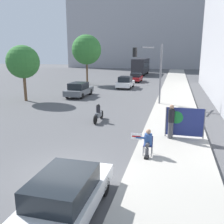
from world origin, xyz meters
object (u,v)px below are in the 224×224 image
(street_tree_near_curb, at_px, (23,62))
(car_on_road_nearest, at_px, (79,90))
(seated_protester, at_px, (147,142))
(protest_banner, at_px, (184,122))
(parked_car_curbside, at_px, (65,195))
(street_tree_midblock, at_px, (87,50))
(city_bus_on_road, at_px, (141,66))
(motorcycle_on_road, at_px, (98,114))
(traffic_light_pole, at_px, (150,63))
(car_on_road_distant, at_px, (136,77))
(car_on_road_midblock, at_px, (125,82))
(jogger_on_sidewalk, at_px, (171,121))

(street_tree_near_curb, bearing_deg, car_on_road_nearest, 40.10)
(car_on_road_nearest, bearing_deg, seated_protester, -57.93)
(street_tree_near_curb, bearing_deg, protest_banner, -28.09)
(protest_banner, relative_size, parked_car_curbside, 0.49)
(seated_protester, distance_m, car_on_road_nearest, 16.90)
(protest_banner, relative_size, street_tree_midblock, 0.29)
(city_bus_on_road, height_order, motorcycle_on_road, city_bus_on_road)
(traffic_light_pole, height_order, car_on_road_nearest, traffic_light_pole)
(traffic_light_pole, height_order, motorcycle_on_road, traffic_light_pole)
(car_on_road_distant, bearing_deg, seated_protester, -80.02)
(protest_banner, distance_m, car_on_road_midblock, 20.31)
(city_bus_on_road, xyz_separation_m, motorcycle_on_road, (2.17, -36.73, -1.36))
(car_on_road_midblock, xyz_separation_m, city_bus_on_road, (-0.77, 20.21, 1.14))
(traffic_light_pole, bearing_deg, jogger_on_sidewalk, -77.22)
(protest_banner, height_order, city_bus_on_road, city_bus_on_road)
(car_on_road_midblock, relative_size, motorcycle_on_road, 2.05)
(parked_car_curbside, xyz_separation_m, street_tree_midblock, (-9.77, 28.92, 4.30))
(seated_protester, distance_m, car_on_road_midblock, 22.57)
(jogger_on_sidewalk, xyz_separation_m, motorcycle_on_road, (-4.94, 2.82, -0.59))
(jogger_on_sidewalk, xyz_separation_m, car_on_road_distant, (-6.10, 26.73, -0.42))
(jogger_on_sidewalk, bearing_deg, car_on_road_nearest, -17.77)
(car_on_road_nearest, bearing_deg, motorcycle_on_road, -60.81)
(jogger_on_sidewalk, bearing_deg, street_tree_midblock, -27.86)
(car_on_road_midblock, bearing_deg, car_on_road_distant, 88.15)
(traffic_light_pole, distance_m, motorcycle_on_road, 7.96)
(jogger_on_sidewalk, bearing_deg, protest_banner, -125.24)
(protest_banner, xyz_separation_m, car_on_road_distant, (-6.80, 26.44, -0.34))
(motorcycle_on_road, distance_m, street_tree_midblock, 20.80)
(street_tree_midblock, bearing_deg, motorcycle_on_road, -67.97)
(protest_banner, xyz_separation_m, street_tree_near_curb, (-14.82, 7.91, 2.72))
(seated_protester, relative_size, street_tree_near_curb, 0.22)
(street_tree_midblock, bearing_deg, city_bus_on_road, 73.07)
(traffic_light_pole, relative_size, car_on_road_midblock, 1.26)
(motorcycle_on_road, bearing_deg, street_tree_midblock, 112.03)
(seated_protester, relative_size, city_bus_on_road, 0.12)
(parked_car_curbside, bearing_deg, city_bus_on_road, 95.28)
(protest_banner, relative_size, street_tree_near_curb, 0.38)
(jogger_on_sidewalk, distance_m, traffic_light_pole, 10.16)
(jogger_on_sidewalk, distance_m, parked_car_curbside, 7.79)
(city_bus_on_road, height_order, street_tree_midblock, street_tree_midblock)
(protest_banner, relative_size, car_on_road_distant, 0.50)
(parked_car_curbside, relative_size, city_bus_on_road, 0.42)
(traffic_light_pole, distance_m, street_tree_near_curb, 12.03)
(traffic_light_pole, bearing_deg, car_on_road_distant, 102.91)
(car_on_road_distant, distance_m, street_tree_midblock, 9.26)
(parked_car_curbside, height_order, car_on_road_nearest, car_on_road_nearest)
(seated_protester, height_order, car_on_road_midblock, car_on_road_midblock)
(protest_banner, distance_m, traffic_light_pole, 10.08)
(parked_car_curbside, bearing_deg, seated_protester, 68.61)
(seated_protester, distance_m, traffic_light_pole, 12.55)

